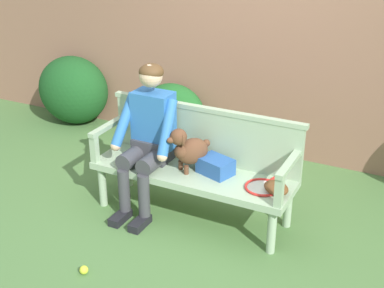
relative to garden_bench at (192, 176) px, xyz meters
The scene contains 14 objects.
ground_plane 0.38m from the garden_bench, ahead, with size 40.00×40.00×0.00m, color #4C753D.
brick_garden_fence 1.85m from the garden_bench, 90.00° to the left, with size 8.00×0.30×2.35m, color #936651.
hedge_bush_far_left 1.62m from the garden_bench, 124.43° to the left, with size 0.77×0.49×0.69m, color #1E5B23.
hedge_bush_far_right 2.66m from the garden_bench, 150.47° to the left, with size 0.91×0.72×0.85m, color #194C1E.
garden_bench is the anchor object (origin of this frame).
bench_backrest 0.39m from the garden_bench, 90.00° to the left, with size 1.80×0.06×0.50m.
bench_armrest_left_end 0.88m from the garden_bench, behind, with size 0.06×0.54×0.28m.
bench_armrest_right_end 0.88m from the garden_bench, ahead, with size 0.06×0.54×0.28m.
person_seated 0.52m from the garden_bench, behind, with size 0.56×0.67×1.31m.
dog_on_bench 0.26m from the garden_bench, behind, with size 0.32×0.38×0.40m.
tennis_racket 0.65m from the garden_bench, ahead, with size 0.35×0.58×0.03m.
baseball_glove 0.77m from the garden_bench, ahead, with size 0.22×0.17×0.09m, color brown.
sports_bag 0.24m from the garden_bench, 12.26° to the left, with size 0.28×0.20×0.14m, color #2856A3.
tennis_ball 1.20m from the garden_bench, 107.74° to the right, with size 0.07×0.07×0.07m, color #CCDB33.
Camera 1 is at (1.78, -3.51, 2.47)m, focal length 48.65 mm.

